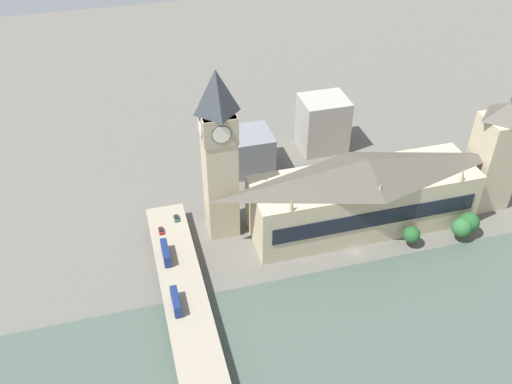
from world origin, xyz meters
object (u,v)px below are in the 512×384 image
at_px(parliament_hall, 363,193).
at_px(road_bridge, 199,360).
at_px(clock_tower, 219,152).
at_px(double_decker_bus_mid, 176,301).
at_px(car_northbound_tail, 176,218).
at_px(double_decker_bus_lead, 166,252).
at_px(victoria_tower, 495,155).
at_px(car_southbound_lead, 161,231).

distance_m(parliament_hall, road_bridge, 92.54).
xyz_separation_m(parliament_hall, clock_tower, (11.65, 54.61, 21.58)).
bearing_deg(clock_tower, road_bridge, 161.39).
xyz_separation_m(road_bridge, double_decker_bus_mid, (21.97, 3.47, 3.82)).
bearing_deg(clock_tower, car_northbound_tail, 79.53).
height_order(road_bridge, double_decker_bus_mid, double_decker_bus_mid).
bearing_deg(parliament_hall, double_decker_bus_lead, 94.17).
bearing_deg(victoria_tower, parliament_hall, 90.06).
relative_size(parliament_hall, car_northbound_tail, 21.73).
height_order(victoria_tower, double_decker_bus_mid, victoria_tower).
bearing_deg(double_decker_bus_mid, victoria_tower, -77.61).
distance_m(road_bridge, double_decker_bus_mid, 22.57).
xyz_separation_m(double_decker_bus_mid, car_northbound_tail, (44.73, -7.06, -1.97)).
height_order(parliament_hall, double_decker_bus_mid, parliament_hall).
bearing_deg(road_bridge, car_southbound_lead, 3.10).
relative_size(parliament_hall, clock_tower, 1.28).
height_order(clock_tower, victoria_tower, clock_tower).
distance_m(parliament_hall, clock_tower, 59.86).
height_order(double_decker_bus_lead, double_decker_bus_mid, double_decker_bus_lead).
bearing_deg(double_decker_bus_mid, car_southbound_lead, -0.26).
relative_size(victoria_tower, car_southbound_lead, 12.72).
relative_size(clock_tower, double_decker_bus_mid, 6.50).
relative_size(victoria_tower, double_decker_bus_lead, 4.66).
bearing_deg(victoria_tower, car_northbound_tail, 83.41).
xyz_separation_m(parliament_hall, victoria_tower, (0.05, -56.38, 8.20)).
xyz_separation_m(victoria_tower, car_northbound_tail, (14.88, 128.76, -16.92)).
height_order(clock_tower, car_northbound_tail, clock_tower).
distance_m(double_decker_bus_lead, car_northbound_tail, 21.97).
height_order(clock_tower, car_southbound_lead, clock_tower).
bearing_deg(clock_tower, double_decker_bus_mid, 149.07).
bearing_deg(road_bridge, clock_tower, -18.61).
xyz_separation_m(car_northbound_tail, car_southbound_lead, (-5.96, 6.88, -0.00)).
height_order(victoria_tower, double_decker_bus_lead, victoria_tower).
relative_size(clock_tower, car_southbound_lead, 17.16).
distance_m(victoria_tower, road_bridge, 143.36).
relative_size(clock_tower, victoria_tower, 1.35).
height_order(victoria_tower, car_southbound_lead, victoria_tower).
bearing_deg(double_decker_bus_lead, clock_tower, -54.86).
xyz_separation_m(clock_tower, double_decker_bus_mid, (-41.45, 24.83, -28.33)).
distance_m(clock_tower, double_decker_bus_mid, 56.01).
xyz_separation_m(double_decker_bus_mid, car_southbound_lead, (38.77, -0.18, -1.97)).
distance_m(double_decker_bus_mid, car_northbound_tail, 45.32).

